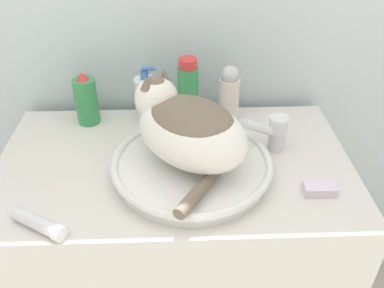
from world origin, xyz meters
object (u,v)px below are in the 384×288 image
at_px(spray_bottle_trigger, 86,100).
at_px(shampoo_bottle_tall, 188,92).
at_px(cat, 188,126).
at_px(lotion_bottle_white, 229,94).
at_px(soap_pump_bottle, 146,99).
at_px(cream_tube, 40,224).
at_px(faucet, 274,132).
at_px(soap_bar, 319,189).

distance_m(spray_bottle_trigger, shampoo_bottle_tall, 0.29).
relative_size(cat, lotion_bottle_white, 2.25).
xyz_separation_m(spray_bottle_trigger, soap_pump_bottle, (0.17, 0.00, -0.00)).
height_order(soap_pump_bottle, cream_tube, soap_pump_bottle).
bearing_deg(soap_pump_bottle, faucet, -25.89).
relative_size(faucet, lotion_bottle_white, 0.77).
distance_m(cat, lotion_bottle_white, 0.28).
bearing_deg(lotion_bottle_white, spray_bottle_trigger, 180.00).
distance_m(faucet, soap_pump_bottle, 0.38).
relative_size(shampoo_bottle_tall, lotion_bottle_white, 1.14).
relative_size(cat, cream_tube, 2.88).
height_order(cat, lotion_bottle_white, cat).
height_order(lotion_bottle_white, soap_bar, lotion_bottle_white).
bearing_deg(lotion_bottle_white, cat, -117.40).
bearing_deg(cream_tube, faucet, 25.89).
height_order(faucet, lotion_bottle_white, lotion_bottle_white).
bearing_deg(soap_bar, lotion_bottle_white, 117.68).
relative_size(cream_tube, soap_bar, 1.82).
height_order(spray_bottle_trigger, lotion_bottle_white, lotion_bottle_white).
height_order(cat, spray_bottle_trigger, cat).
height_order(faucet, soap_pump_bottle, soap_pump_bottle).
height_order(shampoo_bottle_tall, lotion_bottle_white, shampoo_bottle_tall).
bearing_deg(soap_bar, faucet, 114.21).
xyz_separation_m(soap_pump_bottle, cream_tube, (-0.20, -0.43, -0.05)).
distance_m(faucet, lotion_bottle_white, 0.19).
distance_m(soap_pump_bottle, cream_tube, 0.48).
relative_size(spray_bottle_trigger, soap_bar, 2.18).
xyz_separation_m(faucet, soap_pump_bottle, (-0.34, 0.16, 0.01)).
bearing_deg(faucet, shampoo_bottle_tall, -59.14).
relative_size(faucet, shampoo_bottle_tall, 0.68).
height_order(spray_bottle_trigger, soap_pump_bottle, soap_pump_bottle).
distance_m(cat, faucet, 0.25).
height_order(spray_bottle_trigger, shampoo_bottle_tall, shampoo_bottle_tall).
relative_size(lotion_bottle_white, cream_tube, 1.28).
xyz_separation_m(cat, soap_pump_bottle, (-0.11, 0.24, -0.06)).
height_order(soap_pump_bottle, soap_bar, soap_pump_bottle).
xyz_separation_m(shampoo_bottle_tall, soap_pump_bottle, (-0.12, -0.00, -0.02)).
height_order(lotion_bottle_white, soap_pump_bottle, soap_pump_bottle).
relative_size(cat, spray_bottle_trigger, 2.41).
bearing_deg(cream_tube, soap_pump_bottle, 64.55).
xyz_separation_m(cat, cream_tube, (-0.32, -0.18, -0.12)).
xyz_separation_m(lotion_bottle_white, soap_bar, (0.18, -0.34, -0.07)).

